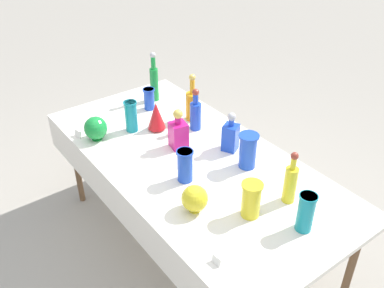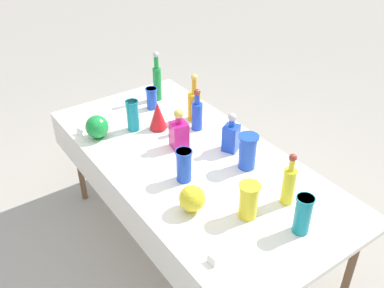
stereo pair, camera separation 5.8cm
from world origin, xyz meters
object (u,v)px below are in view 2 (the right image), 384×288
tall_bottle_2 (197,113)px  slender_vase_4 (248,151)px  round_bowl_0 (97,127)px  slender_vase_5 (184,165)px  tall_bottle_3 (157,80)px  square_decanter_0 (231,136)px  tall_bottle_1 (289,184)px  slender_vase_0 (133,115)px  slender_vase_1 (152,98)px  square_decanter_1 (179,132)px  slender_vase_3 (303,214)px  tall_bottle_0 (194,104)px  round_bowl_1 (192,199)px  slender_vase_2 (249,200)px  fluted_vase_0 (158,115)px

tall_bottle_2 → slender_vase_4: size_ratio=1.37×
round_bowl_0 → slender_vase_5: bearing=16.9°
tall_bottle_3 → square_decanter_0: tall_bottle_3 is taller
tall_bottle_3 → round_bowl_0: size_ratio=2.39×
tall_bottle_1 → slender_vase_4: size_ratio=1.42×
tall_bottle_2 → slender_vase_0: tall_bottle_2 is taller
slender_vase_1 → slender_vase_4: (0.93, 0.08, 0.03)m
square_decanter_0 → slender_vase_0: size_ratio=1.21×
square_decanter_0 → slender_vase_1: (-0.74, -0.12, -0.02)m
square_decanter_1 → slender_vase_4: square_decanter_1 is taller
square_decanter_0 → slender_vase_4: size_ratio=1.20×
slender_vase_5 → square_decanter_1: bearing=151.0°
slender_vase_3 → slender_vase_5: bearing=-160.5°
tall_bottle_1 → slender_vase_4: 0.35m
slender_vase_3 → tall_bottle_2: bearing=172.0°
tall_bottle_0 → tall_bottle_2: (0.12, -0.06, -0.00)m
tall_bottle_3 → round_bowl_1: tall_bottle_3 is taller
tall_bottle_1 → round_bowl_1: tall_bottle_1 is taller
slender_vase_4 → round_bowl_1: (0.12, -0.47, -0.04)m
slender_vase_1 → slender_vase_2: bearing=-8.6°
tall_bottle_0 → square_decanter_1: (0.23, -0.27, -0.01)m
slender_vase_4 → fluted_vase_0: (-0.66, -0.19, -0.01)m
slender_vase_2 → slender_vase_5: (-0.42, -0.09, -0.00)m
fluted_vase_0 → slender_vase_2: bearing=-4.5°
tall_bottle_3 → slender_vase_4: (1.03, -0.03, -0.04)m
tall_bottle_1 → slender_vase_3: tall_bottle_1 is taller
slender_vase_3 → slender_vase_4: size_ratio=0.97×
tall_bottle_1 → square_decanter_0: tall_bottle_1 is taller
square_decanter_0 → slender_vase_2: bearing=-31.3°
square_decanter_0 → tall_bottle_0: bearing=175.1°
square_decanter_1 → fluted_vase_0: size_ratio=1.34×
slender_vase_2 → slender_vase_1: bearing=171.4°
tall_bottle_2 → slender_vase_2: size_ratio=1.50×
square_decanter_1 → slender_vase_3: square_decanter_1 is taller
round_bowl_1 → fluted_vase_0: bearing=160.5°
slender_vase_2 → slender_vase_5: 0.43m
tall_bottle_2 → slender_vase_5: (0.40, -0.38, -0.01)m
fluted_vase_0 → round_bowl_0: size_ratio=1.24×
tall_bottle_2 → fluted_vase_0: (-0.15, -0.21, -0.02)m
slender_vase_1 → round_bowl_1: bearing=-20.3°
tall_bottle_1 → square_decanter_0: bearing=172.4°
slender_vase_1 → slender_vase_5: bearing=-18.8°
round_bowl_1 → tall_bottle_3: bearing=156.7°
slender_vase_5 → tall_bottle_2: bearing=137.0°
slender_vase_3 → round_bowl_0: slender_vase_3 is taller
slender_vase_2 → round_bowl_0: bearing=-164.9°
slender_vase_2 → fluted_vase_0: bearing=175.5°
tall_bottle_2 → round_bowl_0: 0.64m
tall_bottle_0 → round_bowl_1: (0.75, -0.55, -0.04)m
slender_vase_1 → slender_vase_3: bearing=-2.0°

